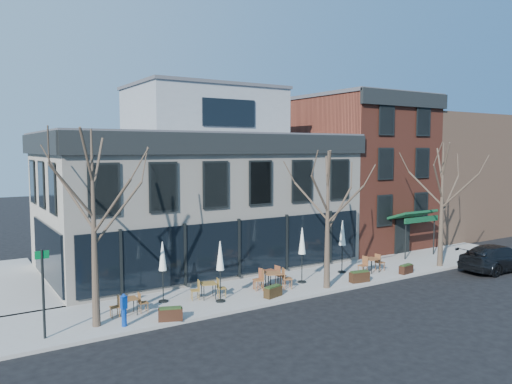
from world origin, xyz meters
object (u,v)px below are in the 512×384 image
call_box (124,309)px  umbrella_0 (163,260)px  cafe_set_0 (129,304)px  parked_sedan (497,258)px

call_box → umbrella_0: bearing=40.8°
umbrella_0 → cafe_set_0: bearing=-154.9°
parked_sedan → umbrella_0: umbrella_0 is taller
cafe_set_0 → parked_sedan: bearing=-9.6°
cafe_set_0 → umbrella_0: 2.63m
call_box → cafe_set_0: bearing=64.0°
parked_sedan → cafe_set_0: bearing=82.7°
cafe_set_0 → umbrella_0: umbrella_0 is taller
parked_sedan → umbrella_0: (-19.40, 4.49, 1.38)m
call_box → cafe_set_0: 1.47m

